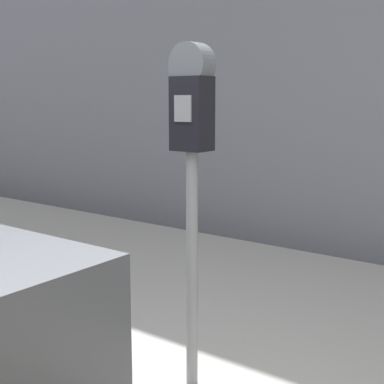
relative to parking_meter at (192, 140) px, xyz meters
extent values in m
cube|color=#9E9B96|center=(0.05, 1.03, -1.25)|extent=(24.00, 2.80, 0.15)
cylinder|color=gray|center=(0.00, 0.00, -0.61)|extent=(0.05, 0.05, 1.13)
cube|color=black|center=(0.00, 0.00, 0.12)|extent=(0.16, 0.13, 0.33)
cube|color=gray|center=(0.00, -0.07, 0.14)|extent=(0.09, 0.01, 0.11)
cylinder|color=slate|center=(0.00, 0.00, 0.33)|extent=(0.19, 0.10, 0.19)
camera|label=1|loc=(1.43, -1.93, 0.18)|focal=50.00mm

